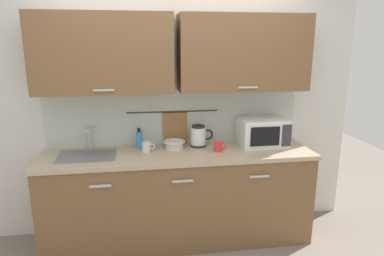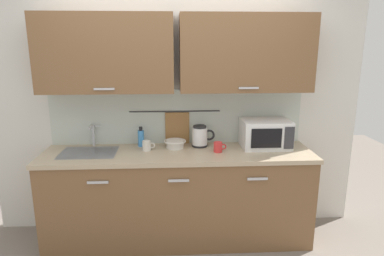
{
  "view_description": "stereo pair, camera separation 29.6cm",
  "coord_description": "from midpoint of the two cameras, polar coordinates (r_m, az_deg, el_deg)",
  "views": [
    {
      "loc": [
        -0.33,
        -2.71,
        1.89
      ],
      "look_at": [
        0.13,
        0.33,
        1.12
      ],
      "focal_mm": 31.79,
      "sensor_mm": 36.0,
      "label": 1
    },
    {
      "loc": [
        -0.04,
        -2.74,
        1.89
      ],
      "look_at": [
        0.13,
        0.33,
        1.12
      ],
      "focal_mm": 31.79,
      "sensor_mm": 36.0,
      "label": 2
    }
  ],
  "objects": [
    {
      "name": "ground",
      "position": [
        3.32,
        0.6,
        -20.64
      ],
      "size": [
        8.0,
        8.0,
        0.0
      ],
      "primitive_type": "plane",
      "color": "slate"
    },
    {
      "name": "counter_unit",
      "position": [
        3.35,
        0.08,
        -11.27
      ],
      "size": [
        2.53,
        0.64,
        0.9
      ],
      "color": "brown",
      "rests_on": "ground"
    },
    {
      "name": "back_wall_assembly",
      "position": [
        3.28,
        0.04,
        7.62
      ],
      "size": [
        3.7,
        0.41,
        2.5
      ],
      "color": "silver",
      "rests_on": "ground"
    },
    {
      "name": "sink_faucet",
      "position": [
        3.42,
        -13.97,
        -0.69
      ],
      "size": [
        0.09,
        0.17,
        0.22
      ],
      "color": "#B2B5BA",
      "rests_on": "counter_unit"
    },
    {
      "name": "microwave",
      "position": [
        3.41,
        14.66,
        -0.93
      ],
      "size": [
        0.46,
        0.35,
        0.27
      ],
      "color": "white",
      "rests_on": "counter_unit"
    },
    {
      "name": "electric_kettle",
      "position": [
        3.34,
        3.92,
        -1.41
      ],
      "size": [
        0.23,
        0.16,
        0.21
      ],
      "color": "black",
      "rests_on": "counter_unit"
    },
    {
      "name": "dish_soap_bottle",
      "position": [
        3.35,
        -6.06,
        -1.67
      ],
      "size": [
        0.06,
        0.06,
        0.2
      ],
      "color": "#3F8CD8",
      "rests_on": "counter_unit"
    },
    {
      "name": "mug_near_sink",
      "position": [
        3.22,
        -4.97,
        -3.01
      ],
      "size": [
        0.12,
        0.08,
        0.09
      ],
      "color": "silver",
      "rests_on": "counter_unit"
    },
    {
      "name": "mixing_bowl",
      "position": [
        3.29,
        -0.29,
        -2.66
      ],
      "size": [
        0.21,
        0.21,
        0.08
      ],
      "color": "silver",
      "rests_on": "counter_unit"
    },
    {
      "name": "mug_by_kettle",
      "position": [
        3.19,
        7.09,
        -3.22
      ],
      "size": [
        0.12,
        0.08,
        0.09
      ],
      "color": "red",
      "rests_on": "counter_unit"
    }
  ]
}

